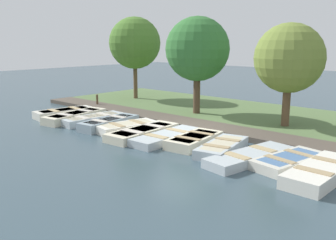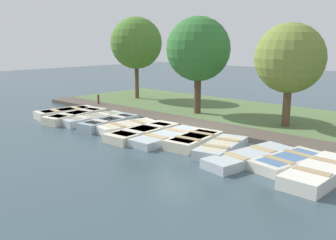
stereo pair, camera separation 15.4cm
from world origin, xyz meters
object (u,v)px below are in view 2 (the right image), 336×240
(rowboat_11, at_px, (321,172))
(rowboat_3, at_px, (110,123))
(rowboat_5, at_px, (143,132))
(rowboat_9, at_px, (249,157))
(park_tree_left, at_px, (198,49))
(rowboat_2, at_px, (94,119))
(rowboat_7, at_px, (194,140))
(rowboat_6, at_px, (167,137))
(park_tree_center, at_px, (290,59))
(park_tree_far_left, at_px, (136,43))
(rowboat_8, at_px, (221,147))
(rowboat_10, at_px, (289,161))
(rowboat_4, at_px, (128,127))
(rowboat_0, at_px, (65,113))
(rowboat_1, at_px, (76,116))
(mooring_post_near, at_px, (98,101))

(rowboat_11, bearing_deg, rowboat_3, -89.26)
(rowboat_3, distance_m, rowboat_5, 2.39)
(rowboat_9, relative_size, rowboat_11, 1.10)
(rowboat_5, xyz_separation_m, park_tree_left, (-5.07, -1.07, 3.34))
(rowboat_2, xyz_separation_m, rowboat_7, (-0.13, 6.23, 0.01))
(rowboat_6, relative_size, park_tree_center, 0.71)
(park_tree_far_left, bearing_deg, rowboat_8, 60.79)
(rowboat_8, bearing_deg, park_tree_far_left, -130.76)
(rowboat_8, height_order, park_tree_center, park_tree_center)
(rowboat_7, bearing_deg, rowboat_3, -93.39)
(rowboat_10, bearing_deg, rowboat_11, 79.26)
(rowboat_4, height_order, park_tree_center, park_tree_center)
(rowboat_10, distance_m, park_tree_left, 9.26)
(rowboat_0, height_order, rowboat_2, rowboat_0)
(rowboat_2, distance_m, park_tree_left, 6.45)
(rowboat_5, relative_size, rowboat_10, 1.22)
(rowboat_7, height_order, park_tree_center, park_tree_center)
(rowboat_2, relative_size, rowboat_3, 1.03)
(rowboat_6, xyz_separation_m, rowboat_10, (-0.33, 5.03, 0.01))
(rowboat_0, relative_size, rowboat_2, 0.98)
(rowboat_3, height_order, rowboat_4, rowboat_3)
(rowboat_1, height_order, rowboat_10, rowboat_1)
(park_tree_center, bearing_deg, rowboat_3, -50.08)
(rowboat_0, bearing_deg, park_tree_center, 125.90)
(rowboat_1, distance_m, rowboat_9, 9.99)
(rowboat_6, bearing_deg, rowboat_7, 99.69)
(rowboat_6, bearing_deg, park_tree_center, 151.95)
(rowboat_4, distance_m, rowboat_5, 1.20)
(rowboat_0, height_order, mooring_post_near, mooring_post_near)
(park_tree_left, bearing_deg, rowboat_7, 36.96)
(rowboat_9, height_order, park_tree_far_left, park_tree_far_left)
(rowboat_9, distance_m, mooring_post_near, 12.43)
(rowboat_7, height_order, mooring_post_near, mooring_post_near)
(rowboat_8, bearing_deg, park_tree_center, 167.84)
(rowboat_1, height_order, rowboat_3, rowboat_3)
(park_tree_far_left, bearing_deg, rowboat_4, 44.37)
(rowboat_1, xyz_separation_m, rowboat_10, (-0.50, 11.17, -0.04))
(rowboat_4, relative_size, rowboat_7, 1.07)
(park_tree_center, bearing_deg, rowboat_9, 13.10)
(rowboat_7, distance_m, rowboat_8, 1.34)
(rowboat_8, distance_m, rowboat_10, 2.48)
(rowboat_0, distance_m, rowboat_3, 3.76)
(rowboat_7, bearing_deg, park_tree_far_left, -128.48)
(rowboat_9, xyz_separation_m, park_tree_center, (-5.30, -1.23, 3.03))
(rowboat_1, xyz_separation_m, rowboat_5, (-0.01, 4.92, -0.03))
(rowboat_3, relative_size, rowboat_9, 0.87)
(park_tree_far_left, bearing_deg, mooring_post_near, 6.67)
(rowboat_5, height_order, park_tree_far_left, park_tree_far_left)
(rowboat_2, bearing_deg, rowboat_1, -72.06)
(rowboat_0, relative_size, rowboat_7, 1.18)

